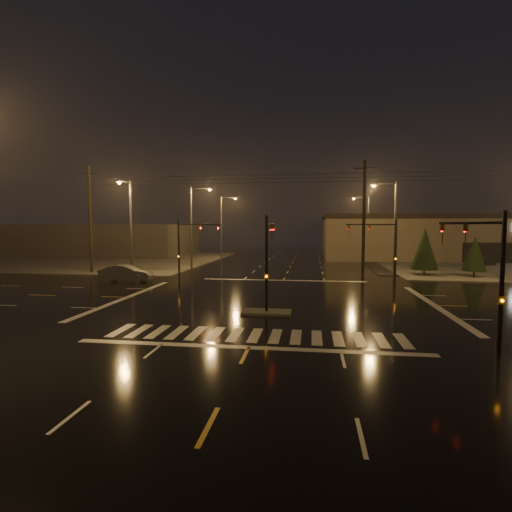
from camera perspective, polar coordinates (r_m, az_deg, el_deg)
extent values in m
plane|color=black|center=(28.69, 2.40, -6.46)|extent=(140.00, 140.00, 0.00)
cube|color=#4B4843|center=(66.83, -21.42, -0.52)|extent=(36.00, 36.00, 0.12)
cube|color=#4B4843|center=(24.78, 1.50, -8.02)|extent=(3.00, 1.60, 0.15)
cube|color=beige|center=(19.98, -0.13, -11.26)|extent=(15.00, 2.60, 0.01)
cube|color=beige|center=(18.08, -1.03, -12.94)|extent=(16.00, 0.50, 0.01)
cube|color=beige|center=(39.51, 3.93, -3.48)|extent=(16.00, 0.50, 0.01)
cube|color=#736252|center=(80.82, 31.49, 2.37)|extent=(60.00, 28.00, 7.00)
cube|color=black|center=(80.81, 31.58, 4.71)|extent=(60.20, 28.20, 0.80)
cube|color=#3D3836|center=(79.59, -20.39, 2.21)|extent=(30.00, 18.00, 5.60)
cylinder|color=black|center=(24.32, 1.52, -1.27)|extent=(0.18, 0.18, 6.00)
cylinder|color=black|center=(26.44, 2.07, 4.61)|extent=(0.12, 4.50, 0.12)
imported|color=#594707|center=(28.46, 2.49, 4.48)|extent=(0.16, 0.20, 1.00)
cube|color=#594707|center=(24.40, 1.51, -2.90)|extent=(0.25, 0.18, 0.35)
cylinder|color=black|center=(39.41, 19.32, 0.64)|extent=(0.18, 0.18, 6.00)
cylinder|color=black|center=(38.09, 16.19, 4.35)|extent=(4.74, 1.82, 0.12)
imported|color=#594707|center=(37.08, 13.12, 4.34)|extent=(0.24, 0.22, 1.00)
cube|color=#594707|center=(39.46, 19.29, -0.38)|extent=(0.25, 0.18, 0.35)
cylinder|color=black|center=(40.81, -10.97, 0.92)|extent=(0.18, 0.18, 6.00)
cylinder|color=black|center=(39.23, -8.17, 4.48)|extent=(4.74, 1.82, 0.12)
imported|color=#594707|center=(37.94, -5.41, 4.43)|extent=(0.24, 0.22, 1.00)
cube|color=#594707|center=(40.86, -10.96, -0.06)|extent=(0.25, 0.18, 0.35)
cylinder|color=black|center=(19.36, 31.68, -3.36)|extent=(0.18, 0.18, 6.00)
cylinder|color=black|center=(20.70, 28.12, 4.17)|extent=(1.48, 3.80, 0.12)
imported|color=#594707|center=(22.11, 25.10, 4.12)|extent=(0.22, 0.24, 1.00)
cube|color=#594707|center=(19.46, 31.60, -5.40)|extent=(0.25, 0.18, 0.35)
cylinder|color=#38383A|center=(48.19, -9.25, 3.84)|extent=(0.24, 0.24, 10.00)
cylinder|color=#38383A|center=(48.05, -7.93, 9.58)|extent=(2.40, 0.14, 0.14)
cube|color=#38383A|center=(47.76, -6.64, 9.56)|extent=(0.70, 0.30, 0.18)
sphere|color=orange|center=(47.75, -6.64, 9.41)|extent=(0.32, 0.32, 0.32)
cylinder|color=#38383A|center=(63.66, -4.99, 3.98)|extent=(0.24, 0.24, 10.00)
cylinder|color=#38383A|center=(63.55, -3.96, 8.32)|extent=(2.40, 0.14, 0.14)
cube|color=#38383A|center=(63.33, -2.97, 8.29)|extent=(0.70, 0.30, 0.18)
sphere|color=orange|center=(63.32, -2.97, 8.18)|extent=(0.32, 0.32, 0.32)
cylinder|color=#38383A|center=(44.93, 19.25, 3.62)|extent=(0.24, 0.24, 10.00)
cylinder|color=#38383A|center=(44.93, 17.88, 9.78)|extent=(2.40, 0.14, 0.14)
cube|color=#38383A|center=(44.75, 16.47, 9.77)|extent=(0.70, 0.30, 0.18)
sphere|color=orange|center=(44.73, 16.47, 9.61)|extent=(0.32, 0.32, 0.32)
cylinder|color=#38383A|center=(64.66, 15.77, 3.84)|extent=(0.24, 0.24, 10.00)
cylinder|color=#38383A|center=(64.66, 14.79, 8.12)|extent=(2.40, 0.14, 0.14)
cube|color=#38383A|center=(64.53, 13.81, 8.10)|extent=(0.70, 0.30, 0.18)
sphere|color=orange|center=(64.52, 13.81, 7.99)|extent=(0.32, 0.32, 0.32)
cylinder|color=#38383A|center=(43.75, -17.43, 3.65)|extent=(0.24, 0.24, 10.00)
cylinder|color=#38383A|center=(42.89, -18.27, 10.04)|extent=(0.14, 2.40, 0.14)
cube|color=#38383A|center=(41.91, -18.94, 10.10)|extent=(0.30, 0.70, 0.18)
sphere|color=orange|center=(41.89, -18.94, 9.92)|extent=(0.32, 0.32, 0.32)
cylinder|color=black|center=(48.77, -22.60, 4.74)|extent=(0.32, 0.32, 12.00)
cube|color=black|center=(49.11, -22.78, 10.82)|extent=(2.20, 0.12, 0.12)
cylinder|color=black|center=(42.39, 15.15, 5.03)|extent=(0.32, 0.32, 12.00)
cube|color=black|center=(42.79, 15.30, 12.01)|extent=(2.20, 0.12, 0.12)
cylinder|color=black|center=(46.72, 22.87, -2.18)|extent=(0.18, 0.18, 0.70)
cone|color=black|center=(46.51, 22.96, 0.96)|extent=(2.84, 2.84, 4.43)
cylinder|color=black|center=(47.19, 28.68, -2.31)|extent=(0.18, 0.18, 0.70)
cone|color=black|center=(47.01, 28.78, 0.32)|extent=(2.33, 2.33, 3.65)
imported|color=black|center=(62.94, 29.53, -0.52)|extent=(2.78, 4.20, 1.33)
imported|color=#505357|center=(40.38, -18.08, -2.35)|extent=(5.11, 2.11, 1.64)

